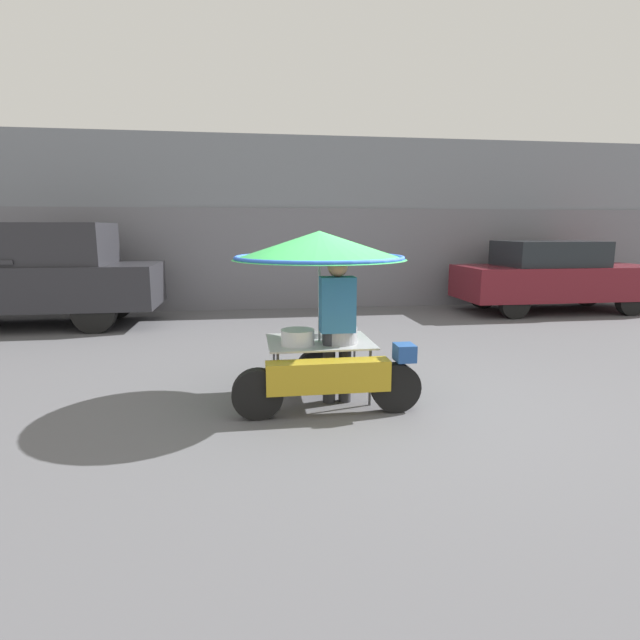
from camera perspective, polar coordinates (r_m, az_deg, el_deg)
ground_plane at (r=5.75m, az=4.35°, el=-9.21°), size 36.00×36.00×0.00m
shopfront_building at (r=13.10m, az=-3.11°, el=10.82°), size 28.00×2.06×4.06m
vendor_motorcycle_cart at (r=5.54m, az=0.08°, el=5.95°), size 1.99×1.95×1.90m
vendor_person at (r=5.48m, az=1.99°, el=-0.23°), size 0.38×0.22×1.63m
parked_car at (r=12.82m, az=25.14°, el=4.56°), size 4.51×1.72×1.64m
pickup_truck at (r=11.31m, az=-30.66°, el=4.17°), size 5.30×1.79×2.04m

